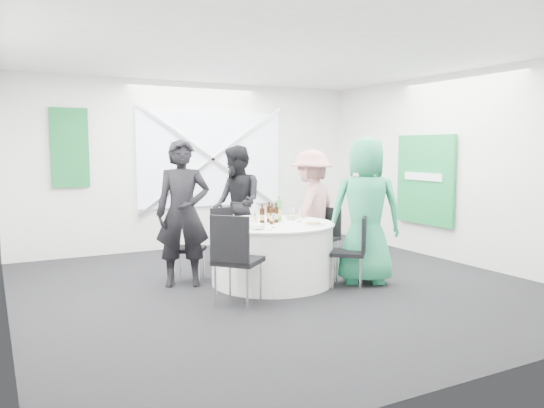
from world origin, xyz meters
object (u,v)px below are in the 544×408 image
chair_front_left (235,253)px  clear_water_bottle (255,215)px  chair_back_right (326,233)px  person_man_back_left (183,213)px  chair_front_right (355,246)px  banquet_table (272,253)px  person_man_back (237,204)px  green_water_bottle (279,211)px  person_woman_green (366,211)px  person_woman_pink (311,208)px  chair_back (226,233)px  chair_back_left (183,243)px

chair_front_left → clear_water_bottle: 1.01m
chair_back_right → person_man_back_left: person_man_back_left is taller
chair_back_right → chair_front_right: chair_front_right is taller
clear_water_bottle → banquet_table: bearing=-0.7°
chair_front_left → person_man_back: bearing=-66.4°
green_water_bottle → clear_water_bottle: size_ratio=1.07×
banquet_table → person_woman_green: bearing=-29.1°
chair_front_right → person_woman_pink: person_woman_pink is taller
chair_back → chair_back_right: 1.43m
banquet_table → person_man_back_left: size_ratio=0.87×
person_man_back_left → chair_front_right: bearing=-10.2°
chair_back_right → green_water_bottle: bearing=-92.2°
banquet_table → person_woman_green: 1.28m
chair_back → green_water_bottle: (0.31, -1.01, 0.40)m
chair_back_right → person_woman_green: 1.11m
person_man_back_left → person_woman_pink: 1.98m
person_man_back → green_water_bottle: 1.19m
person_man_back_left → chair_back_right: bearing=22.5°
banquet_table → clear_water_bottle: clear_water_bottle is taller
chair_back_right → person_woman_pink: 0.40m
banquet_table → person_woman_green: (1.02, -0.57, 0.54)m
chair_front_left → person_woman_pink: (1.79, 1.32, 0.24)m
chair_front_left → clear_water_bottle: size_ratio=3.27×
person_woman_green → person_man_back_left: bearing=4.0°
chair_front_right → person_woman_green: person_woman_green is taller
person_man_back → chair_back: bearing=-50.5°
banquet_table → chair_back: size_ratio=1.85×
chair_front_left → person_woman_pink: bearing=-95.1°
chair_back_right → person_man_back: bearing=-151.8°
chair_back_left → green_water_bottle: (1.12, -0.50, 0.40)m
chair_back → green_water_bottle: green_water_bottle is taller
chair_back_left → person_woman_pink: size_ratio=0.51×
clear_water_bottle → person_man_back_left: bearing=153.8°
chair_back_left → person_woman_pink: bearing=-58.9°
person_man_back_left → chair_back_left: bearing=94.3°
green_water_bottle → clear_water_bottle: bearing=-165.3°
chair_front_left → person_man_back_left: (-0.18, 1.14, 0.31)m
person_man_back_left → person_man_back: person_man_back_left is taller
person_man_back_left → person_woman_green: person_woman_green is taller
person_man_back_left → chair_back: bearing=60.4°
chair_front_right → person_woman_pink: 1.31m
person_man_back_left → person_woman_pink: (1.97, 0.18, -0.07)m
person_woman_pink → chair_back: bearing=-57.4°
clear_water_bottle → chair_back: bearing=85.7°
chair_back_left → person_man_back_left: (-0.06, -0.22, 0.41)m
banquet_table → person_man_back: (0.11, 1.30, 0.49)m
chair_back → clear_water_bottle: 1.18m
person_man_back_left → clear_water_bottle: 0.88m
chair_front_left → person_man_back_left: person_man_back_left is taller
chair_front_left → person_woman_green: 1.91m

